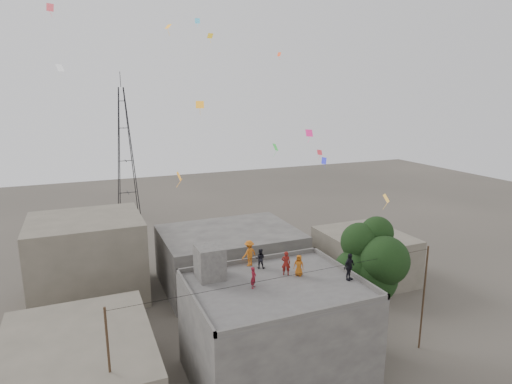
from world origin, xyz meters
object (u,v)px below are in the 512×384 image
transmission_tower (125,154)px  person_dark_adult (349,267)px  stair_head_box (210,262)px  tree (372,263)px  person_red_adult (286,263)px

transmission_tower → person_dark_adult: size_ratio=11.91×
stair_head_box → tree: 10.80m
person_red_adult → person_dark_adult: person_dark_adult is taller
stair_head_box → transmission_tower: 37.46m
stair_head_box → person_dark_adult: 8.40m
transmission_tower → person_dark_adult: 41.89m
stair_head_box → tree: tree is taller
tree → transmission_tower: bearing=106.1°
stair_head_box → person_dark_adult: bearing=-25.2°
tree → person_dark_adult: bearing=-152.0°
stair_head_box → tree: (10.57, -2.00, -1.00)m
transmission_tower → stair_head_box: bearing=-88.8°
person_red_adult → person_dark_adult: size_ratio=0.91×
person_red_adult → transmission_tower: bearing=-54.2°
transmission_tower → person_red_adult: size_ratio=13.05×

